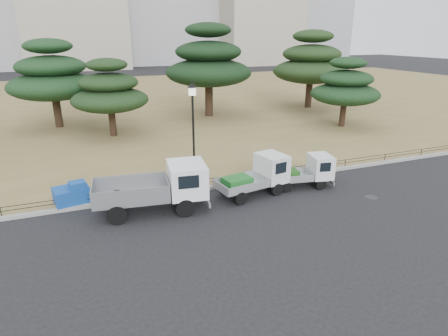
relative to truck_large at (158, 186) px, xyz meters
name	(u,v)px	position (x,y,z in m)	size (l,w,h in m)	color
ground	(240,208)	(3.48, -1.11, -1.19)	(220.00, 220.00, 0.00)	black
lawn	(137,102)	(3.48, 29.49, -1.11)	(120.00, 56.00, 0.15)	olive
curb	(220,186)	(3.48, 1.49, -1.11)	(120.00, 0.25, 0.16)	gray
truck_large	(158,186)	(0.00, 0.00, 0.00)	(5.08, 2.49, 2.13)	black
truck_kei_front	(257,176)	(4.96, 0.17, -0.24)	(3.80, 2.11, 1.90)	black
truck_kei_rear	(306,171)	(7.73, 0.13, -0.36)	(3.33, 1.85, 1.65)	black
street_lamp	(193,118)	(2.22, 1.79, 2.51)	(0.47, 0.47, 5.25)	black
pipe_fence	(219,179)	(3.48, 1.64, -0.75)	(38.00, 0.04, 0.40)	black
tarp_pile	(72,194)	(-3.62, 2.05, -0.63)	(1.73, 1.41, 1.02)	#154AA9
manhole	(371,197)	(9.98, -2.31, -1.18)	(0.60, 0.60, 0.01)	#2D2D30
pine_west_near	(52,77)	(-4.60, 18.59, 3.07)	(7.12, 7.12, 7.12)	black
pine_center_left	(109,92)	(-0.63, 13.93, 2.30)	(5.69, 5.69, 5.78)	black
pine_center_right	(209,63)	(8.72, 18.42, 3.85)	(7.94, 7.94, 8.43)	black
pine_east_near	(346,87)	(17.83, 10.20, 2.25)	(5.64, 5.64, 5.70)	black
pine_east_far	(311,63)	(20.08, 18.82, 3.51)	(7.84, 7.84, 7.88)	black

